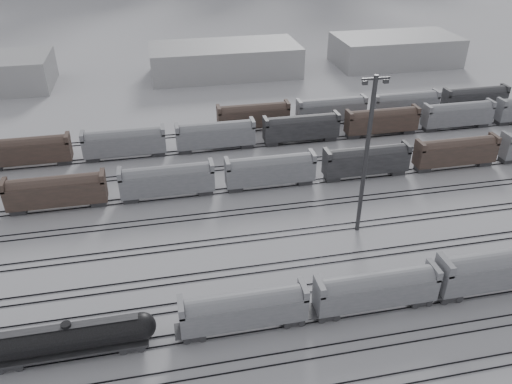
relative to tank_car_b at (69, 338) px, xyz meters
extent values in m
plane|color=#ADACB1|center=(20.82, -1.00, -2.57)|extent=(900.00, 900.00, 0.00)
cube|color=black|center=(20.82, -5.72, -2.49)|extent=(220.00, 0.07, 0.16)
cube|color=black|center=(20.82, -4.28, -2.49)|extent=(220.00, 0.07, 0.16)
cube|color=black|center=(20.82, -0.72, -2.49)|extent=(220.00, 0.07, 0.16)
cube|color=black|center=(20.82, 0.72, -2.49)|extent=(220.00, 0.07, 0.16)
cube|color=black|center=(20.82, 4.28, -2.49)|extent=(220.00, 0.07, 0.16)
cube|color=black|center=(20.82, 5.72, -2.49)|extent=(220.00, 0.07, 0.16)
cube|color=black|center=(20.82, 9.28, -2.49)|extent=(220.00, 0.07, 0.16)
cube|color=black|center=(20.82, 10.72, -2.49)|extent=(220.00, 0.07, 0.16)
cube|color=black|center=(20.82, 16.28, -2.49)|extent=(220.00, 0.07, 0.16)
cube|color=black|center=(20.82, 17.72, -2.49)|extent=(220.00, 0.07, 0.16)
cube|color=black|center=(20.82, 23.28, -2.49)|extent=(220.00, 0.07, 0.16)
cube|color=black|center=(20.82, 24.72, -2.49)|extent=(220.00, 0.07, 0.16)
cube|color=black|center=(20.82, 30.28, -2.49)|extent=(220.00, 0.07, 0.16)
cube|color=black|center=(20.82, 31.72, -2.49)|extent=(220.00, 0.07, 0.16)
cube|color=black|center=(20.82, 38.28, -2.49)|extent=(220.00, 0.07, 0.16)
cube|color=black|center=(20.82, 39.72, -2.49)|extent=(220.00, 0.07, 0.16)
cube|color=black|center=(20.82, 46.28, -2.49)|extent=(220.00, 0.07, 0.16)
cube|color=black|center=(20.82, 47.72, -2.49)|extent=(220.00, 0.07, 0.16)
cube|color=black|center=(20.82, 54.28, -2.49)|extent=(220.00, 0.07, 0.16)
cube|color=black|center=(20.82, 55.72, -2.49)|extent=(220.00, 0.07, 0.16)
cube|color=#232325|center=(-6.19, 0.00, -2.00)|extent=(2.68, 2.17, 0.72)
cube|color=#232325|center=(6.19, 0.00, -2.00)|extent=(2.68, 2.17, 0.72)
cube|color=#232325|center=(0.00, 0.00, -1.48)|extent=(16.00, 2.79, 0.26)
cylinder|color=black|center=(0.00, 0.00, 0.17)|extent=(14.97, 2.99, 2.99)
sphere|color=black|center=(7.48, 0.00, 0.17)|extent=(2.99, 2.99, 2.99)
cylinder|color=black|center=(0.00, 0.00, 1.82)|extent=(1.03, 1.03, 0.52)
cube|color=#232325|center=(0.00, 0.00, 1.72)|extent=(14.45, 0.93, 0.06)
cube|color=#232325|center=(12.88, 0.00, -2.05)|extent=(2.46, 1.98, 0.66)
cube|color=#232325|center=(24.21, 0.00, -2.05)|extent=(2.46, 1.98, 0.66)
cube|color=gray|center=(18.54, 0.00, 0.17)|extent=(14.17, 2.83, 3.02)
cylinder|color=gray|center=(18.54, 0.00, 1.30)|extent=(12.84, 2.74, 2.74)
cube|color=gray|center=(11.74, 0.00, 2.06)|extent=(0.66, 2.83, 1.32)
cube|color=gray|center=(25.34, 0.00, 2.06)|extent=(0.66, 2.83, 1.32)
cone|color=#232325|center=(18.54, 0.00, -1.67)|extent=(2.27, 2.27, 0.85)
cube|color=#232325|center=(28.35, 0.00, -2.03)|extent=(2.52, 2.04, 0.68)
cube|color=#232325|center=(40.00, 0.00, -2.03)|extent=(2.52, 2.04, 0.68)
cube|color=gray|center=(34.18, 0.00, 0.25)|extent=(14.55, 2.91, 3.10)
cylinder|color=gray|center=(34.18, 0.00, 1.41)|extent=(13.20, 2.81, 2.81)
cube|color=gray|center=(27.19, 0.00, 2.19)|extent=(0.68, 2.91, 1.36)
cube|color=gray|center=(41.16, 0.00, 2.19)|extent=(0.68, 2.91, 1.36)
cone|color=#232325|center=(34.18, 0.00, -1.65)|extent=(2.33, 2.33, 0.87)
cube|color=#232325|center=(43.81, 0.00, -1.97)|extent=(2.81, 2.27, 0.76)
cube|color=gray|center=(50.29, 0.00, 0.56)|extent=(16.20, 3.24, 3.46)
cylinder|color=gray|center=(50.29, 0.00, 1.86)|extent=(14.68, 3.13, 3.13)
cube|color=gray|center=(42.51, 0.00, 2.72)|extent=(0.76, 3.24, 1.51)
cone|color=#232325|center=(50.29, 0.00, -1.54)|extent=(2.59, 2.59, 0.97)
cylinder|color=#333335|center=(38.48, 15.96, 9.08)|extent=(0.60, 0.60, 23.30)
cube|color=#333335|center=(38.48, 15.96, 20.26)|extent=(3.73, 0.28, 0.28)
cube|color=#333335|center=(37.08, 15.96, 19.80)|extent=(0.65, 0.47, 0.47)
cube|color=#333335|center=(39.88, 15.96, 19.80)|extent=(0.65, 0.47, 0.47)
cube|color=#4D3831|center=(-5.18, 31.00, 0.23)|extent=(15.00, 3.00, 5.60)
cube|color=gray|center=(11.82, 31.00, 0.23)|extent=(15.00, 3.00, 5.60)
cube|color=gray|center=(28.82, 31.00, 0.23)|extent=(15.00, 3.00, 5.60)
cube|color=#232325|center=(45.82, 31.00, 0.23)|extent=(15.00, 3.00, 5.60)
cube|color=#4D3831|center=(62.82, 31.00, 0.23)|extent=(15.00, 3.00, 5.60)
cube|color=#4D3831|center=(-12.18, 47.00, 0.23)|extent=(15.00, 3.00, 5.60)
cube|color=gray|center=(4.82, 47.00, 0.23)|extent=(15.00, 3.00, 5.60)
cube|color=gray|center=(21.82, 47.00, 0.23)|extent=(15.00, 3.00, 5.60)
cube|color=#232325|center=(38.82, 47.00, 0.23)|extent=(15.00, 3.00, 5.60)
cube|color=#4D3831|center=(55.82, 47.00, 0.23)|extent=(15.00, 3.00, 5.60)
cube|color=gray|center=(72.82, 47.00, 0.23)|extent=(15.00, 3.00, 5.60)
cube|color=#4D3831|center=(30.82, 55.00, 0.23)|extent=(15.00, 3.00, 5.60)
cube|color=gray|center=(47.82, 55.00, 0.23)|extent=(15.00, 3.00, 5.60)
cube|color=gray|center=(64.82, 55.00, 0.23)|extent=(15.00, 3.00, 5.60)
cube|color=#232325|center=(81.82, 55.00, 0.23)|extent=(15.00, 3.00, 5.60)
cube|color=#9B9B9D|center=(30.82, 94.00, 1.43)|extent=(40.00, 18.00, 8.00)
cube|color=#9B9B9D|center=(80.82, 94.00, 1.43)|extent=(35.00, 18.00, 8.00)
camera|label=1|loc=(11.58, -40.18, 39.69)|focal=35.00mm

